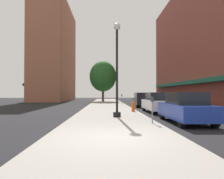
{
  "coord_description": "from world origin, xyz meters",
  "views": [
    {
      "loc": [
        -0.28,
        -6.91,
        1.62
      ],
      "look_at": [
        0.57,
        19.3,
        2.06
      ],
      "focal_mm": 32.81,
      "sensor_mm": 36.0,
      "label": 1
    }
  ],
  "objects_px": {
    "car_black": "(142,100)",
    "tree_near": "(103,76)",
    "parking_meter_near": "(122,98)",
    "parking_meter_far": "(152,106)",
    "lamppost": "(117,68)",
    "fire_hydrant": "(133,106)",
    "car_blue": "(185,108)",
    "car_white": "(157,103)"
  },
  "relations": [
    {
      "from": "parking_meter_near",
      "to": "car_white",
      "type": "bearing_deg",
      "value": -80.81
    },
    {
      "from": "fire_hydrant",
      "to": "tree_near",
      "type": "bearing_deg",
      "value": 97.57
    },
    {
      "from": "car_white",
      "to": "parking_meter_far",
      "type": "bearing_deg",
      "value": -104.6
    },
    {
      "from": "tree_near",
      "to": "car_black",
      "type": "xyz_separation_m",
      "value": [
        4.71,
        -12.97,
        -3.81
      ]
    },
    {
      "from": "car_white",
      "to": "fire_hydrant",
      "type": "bearing_deg",
      "value": -170.85
    },
    {
      "from": "parking_meter_near",
      "to": "lamppost",
      "type": "bearing_deg",
      "value": -95.69
    },
    {
      "from": "car_black",
      "to": "tree_near",
      "type": "bearing_deg",
      "value": 109.82
    },
    {
      "from": "car_black",
      "to": "parking_meter_near",
      "type": "bearing_deg",
      "value": 111.07
    },
    {
      "from": "parking_meter_near",
      "to": "car_black",
      "type": "xyz_separation_m",
      "value": [
        1.95,
        -5.02,
        -0.14
      ]
    },
    {
      "from": "fire_hydrant",
      "to": "car_black",
      "type": "relative_size",
      "value": 0.18
    },
    {
      "from": "fire_hydrant",
      "to": "parking_meter_far",
      "type": "bearing_deg",
      "value": -89.42
    },
    {
      "from": "tree_near",
      "to": "car_white",
      "type": "relative_size",
      "value": 1.69
    },
    {
      "from": "car_black",
      "to": "fire_hydrant",
      "type": "bearing_deg",
      "value": -105.58
    },
    {
      "from": "parking_meter_far",
      "to": "car_white",
      "type": "distance_m",
      "value": 7.03
    },
    {
      "from": "parking_meter_near",
      "to": "car_blue",
      "type": "height_order",
      "value": "car_blue"
    },
    {
      "from": "parking_meter_far",
      "to": "car_black",
      "type": "distance_m",
      "value": 13.92
    },
    {
      "from": "fire_hydrant",
      "to": "car_white",
      "type": "distance_m",
      "value": 2.05
    },
    {
      "from": "parking_meter_near",
      "to": "parking_meter_far",
      "type": "distance_m",
      "value": 18.81
    },
    {
      "from": "tree_near",
      "to": "car_blue",
      "type": "distance_m",
      "value": 26.67
    },
    {
      "from": "lamppost",
      "to": "tree_near",
      "type": "relative_size",
      "value": 0.81
    },
    {
      "from": "parking_meter_near",
      "to": "car_blue",
      "type": "relative_size",
      "value": 0.3
    },
    {
      "from": "tree_near",
      "to": "car_blue",
      "type": "bearing_deg",
      "value": -79.72
    },
    {
      "from": "tree_near",
      "to": "car_white",
      "type": "xyz_separation_m",
      "value": [
        4.71,
        -20.0,
        -3.81
      ]
    },
    {
      "from": "parking_meter_near",
      "to": "car_white",
      "type": "height_order",
      "value": "car_white"
    },
    {
      "from": "car_blue",
      "to": "car_black",
      "type": "relative_size",
      "value": 1.0
    },
    {
      "from": "parking_meter_near",
      "to": "tree_near",
      "type": "relative_size",
      "value": 0.18
    },
    {
      "from": "parking_meter_far",
      "to": "car_white",
      "type": "height_order",
      "value": "car_white"
    },
    {
      "from": "fire_hydrant",
      "to": "car_white",
      "type": "height_order",
      "value": "car_white"
    },
    {
      "from": "lamppost",
      "to": "parking_meter_far",
      "type": "height_order",
      "value": "lamppost"
    },
    {
      "from": "tree_near",
      "to": "car_blue",
      "type": "relative_size",
      "value": 1.69
    },
    {
      "from": "lamppost",
      "to": "parking_meter_far",
      "type": "xyz_separation_m",
      "value": [
        1.6,
        -2.7,
        -2.25
      ]
    },
    {
      "from": "tree_near",
      "to": "car_white",
      "type": "bearing_deg",
      "value": -76.75
    },
    {
      "from": "lamppost",
      "to": "fire_hydrant",
      "type": "height_order",
      "value": "lamppost"
    },
    {
      "from": "tree_near",
      "to": "car_black",
      "type": "relative_size",
      "value": 1.69
    },
    {
      "from": "car_blue",
      "to": "car_white",
      "type": "xyz_separation_m",
      "value": [
        0.0,
        5.98,
        0.0
      ]
    },
    {
      "from": "lamppost",
      "to": "fire_hydrant",
      "type": "xyz_separation_m",
      "value": [
        1.54,
        3.78,
        -2.68
      ]
    },
    {
      "from": "parking_meter_far",
      "to": "car_black",
      "type": "height_order",
      "value": "car_black"
    },
    {
      "from": "lamppost",
      "to": "parking_meter_near",
      "type": "bearing_deg",
      "value": 84.31
    },
    {
      "from": "car_blue",
      "to": "car_black",
      "type": "distance_m",
      "value": 13.01
    },
    {
      "from": "tree_near",
      "to": "car_black",
      "type": "distance_m",
      "value": 14.31
    },
    {
      "from": "car_black",
      "to": "parking_meter_far",
      "type": "bearing_deg",
      "value": -98.19
    },
    {
      "from": "lamppost",
      "to": "parking_meter_near",
      "type": "height_order",
      "value": "lamppost"
    }
  ]
}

